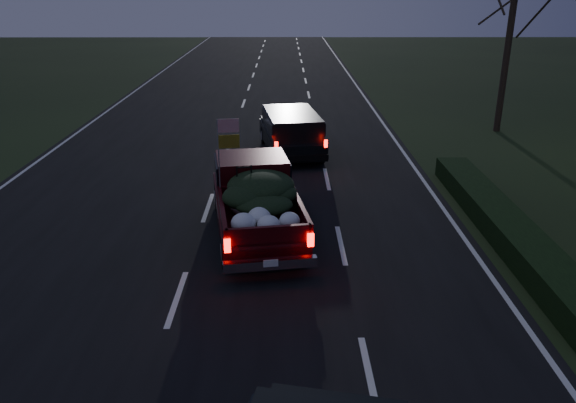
# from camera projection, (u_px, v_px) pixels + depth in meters

# --- Properties ---
(ground) EXTENTS (120.00, 120.00, 0.00)m
(ground) POSITION_uv_depth(u_px,v_px,m) (177.00, 299.00, 11.49)
(ground) COLOR black
(ground) RESTS_ON ground
(road_asphalt) EXTENTS (14.00, 120.00, 0.02)m
(road_asphalt) POSITION_uv_depth(u_px,v_px,m) (177.00, 299.00, 11.48)
(road_asphalt) COLOR black
(road_asphalt) RESTS_ON ground
(hedge_row) EXTENTS (1.00, 10.00, 0.60)m
(hedge_row) POSITION_uv_depth(u_px,v_px,m) (505.00, 226.00, 14.21)
(hedge_row) COLOR black
(hedge_row) RESTS_ON ground
(bare_tree_far) EXTENTS (3.60, 3.60, 7.00)m
(bare_tree_far) POSITION_uv_depth(u_px,v_px,m) (514.00, 5.00, 22.69)
(bare_tree_far) COLOR black
(bare_tree_far) RESTS_ON ground
(pickup_truck) EXTENTS (2.71, 5.35, 2.68)m
(pickup_truck) POSITION_uv_depth(u_px,v_px,m) (256.00, 196.00, 14.25)
(pickup_truck) COLOR #3B080C
(pickup_truck) RESTS_ON ground
(lead_suv) EXTENTS (2.53, 4.76, 1.30)m
(lead_suv) POSITION_uv_depth(u_px,v_px,m) (291.00, 128.00, 20.91)
(lead_suv) COLOR black
(lead_suv) RESTS_ON ground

